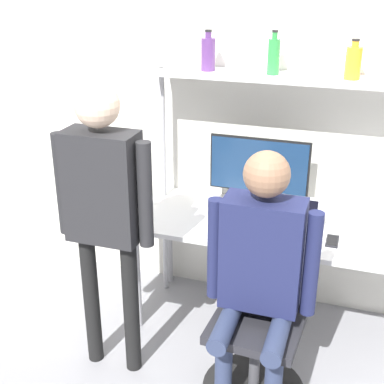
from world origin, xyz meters
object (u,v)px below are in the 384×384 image
(person_seated, at_px, (260,264))
(office_chair, at_px, (257,347))
(person_standing, at_px, (104,198))
(monitor, at_px, (259,171))
(laptop, at_px, (289,225))
(bottle_green, at_px, (274,56))
(bottle_amber, at_px, (353,62))
(cell_phone, at_px, (332,241))
(bottle_purple, at_px, (208,53))

(person_seated, bearing_deg, office_chair, 87.02)
(person_standing, bearing_deg, monitor, 51.63)
(person_standing, bearing_deg, laptop, 30.99)
(monitor, bearing_deg, bottle_green, 27.04)
(monitor, distance_m, person_standing, 1.06)
(person_seated, relative_size, bottle_green, 5.63)
(monitor, distance_m, office_chair, 1.08)
(monitor, bearing_deg, bottle_amber, 2.85)
(cell_phone, xyz_separation_m, bottle_purple, (-0.85, 0.31, 0.97))
(office_chair, bearing_deg, person_standing, -177.52)
(bottle_green, bearing_deg, person_standing, -129.54)
(monitor, relative_size, person_standing, 0.37)
(monitor, bearing_deg, cell_phone, -29.82)
(cell_phone, bearing_deg, monitor, 150.18)
(laptop, height_order, bottle_purple, bottle_purple)
(cell_phone, distance_m, bottle_purple, 1.32)
(cell_phone, distance_m, office_chair, 0.74)
(laptop, distance_m, person_seated, 0.56)
(office_chair, distance_m, person_standing, 1.15)
(laptop, height_order, bottle_amber, bottle_amber)
(laptop, relative_size, person_standing, 0.20)
(monitor, xyz_separation_m, person_seated, (0.19, -0.84, -0.17))
(monitor, relative_size, person_seated, 0.44)
(office_chair, height_order, bottle_amber, bottle_amber)
(bottle_amber, xyz_separation_m, bottle_green, (-0.45, 0.00, 0.01))
(cell_phone, distance_m, bottle_amber, 1.01)
(bottle_purple, xyz_separation_m, bottle_amber, (0.84, -0.00, -0.01))
(person_seated, distance_m, bottle_green, 1.23)
(cell_phone, xyz_separation_m, office_chair, (-0.31, -0.50, -0.45))
(monitor, relative_size, laptop, 1.84)
(monitor, bearing_deg, person_seated, -77.07)
(bottle_purple, bearing_deg, laptop, -27.34)
(monitor, height_order, cell_phone, monitor)
(bottle_green, bearing_deg, monitor, -152.96)
(person_seated, xyz_separation_m, bottle_amber, (0.30, 0.86, 0.86))
(laptop, relative_size, cell_phone, 2.28)
(office_chair, height_order, bottle_purple, bottle_purple)
(bottle_amber, bearing_deg, bottle_purple, 180.00)
(monitor, xyz_separation_m, office_chair, (0.19, -0.79, -0.72))
(person_seated, height_order, person_standing, person_standing)
(bottle_purple, bearing_deg, bottle_amber, -0.00)
(cell_phone, height_order, bottle_purple, bottle_purple)
(monitor, relative_size, cell_phone, 4.20)
(monitor, xyz_separation_m, bottle_purple, (-0.35, 0.02, 0.70))
(laptop, xyz_separation_m, bottle_purple, (-0.60, 0.31, 0.91))
(person_standing, bearing_deg, office_chair, 2.48)
(person_seated, relative_size, person_standing, 0.84)
(person_standing, xyz_separation_m, bottle_purple, (0.31, 0.85, 0.63))
(bottle_green, bearing_deg, office_chair, -79.80)
(monitor, height_order, person_seated, person_seated)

